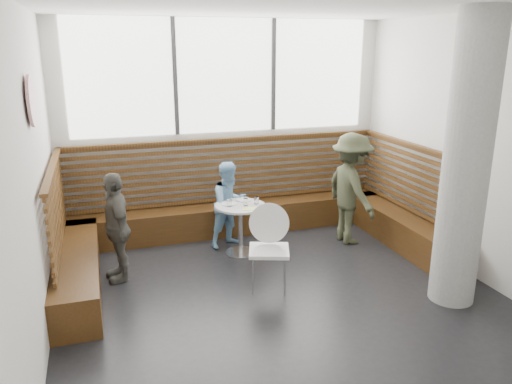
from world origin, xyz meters
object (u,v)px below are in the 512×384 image
object	(u,v)px
cafe_chair	(267,240)
child_back	(230,205)
adult_man	(351,189)
cafe_table	(241,219)
concrete_column	(466,163)
child_left	(116,227)

from	to	relation	value
cafe_chair	child_back	xyz separation A→B (m)	(-0.08, 1.38, 0.03)
cafe_chair	adult_man	distance (m)	1.93
cafe_table	cafe_chair	size ratio (longest dim) A/B	0.71
adult_man	concrete_column	bearing A→B (deg)	-175.13
child_left	cafe_chair	bearing A→B (deg)	56.95
cafe_chair	concrete_column	bearing A→B (deg)	-6.87
cafe_table	adult_man	size ratio (longest dim) A/B	0.44
child_back	child_left	world-z (taller)	child_left
child_back	child_left	distance (m)	1.71
concrete_column	child_back	size ratio (longest dim) A/B	2.56
cafe_table	child_left	distance (m)	1.69
cafe_table	adult_man	xyz separation A→B (m)	(1.66, -0.05, 0.30)
cafe_chair	child_left	xyz separation A→B (m)	(-1.68, 0.77, 0.09)
concrete_column	adult_man	xyz separation A→B (m)	(-0.29, 1.93, -0.79)
cafe_table	cafe_chair	bearing A→B (deg)	-88.85
adult_man	child_left	xyz separation A→B (m)	(-3.32, -0.23, -0.13)
cafe_chair	adult_man	xyz separation A→B (m)	(1.64, 1.00, 0.22)
cafe_table	child_back	bearing A→B (deg)	100.20
cafe_chair	child_left	size ratio (longest dim) A/B	0.74
concrete_column	adult_man	size ratio (longest dim) A/B	1.97
concrete_column	adult_man	distance (m)	2.11
cafe_table	child_back	xyz separation A→B (m)	(-0.06, 0.33, 0.11)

